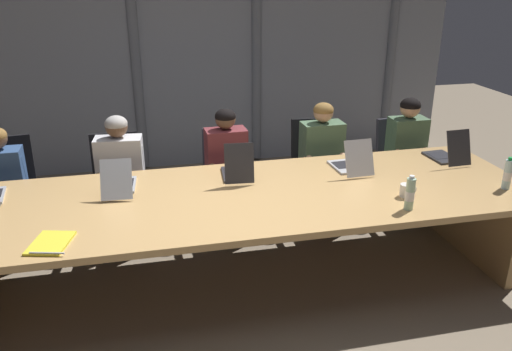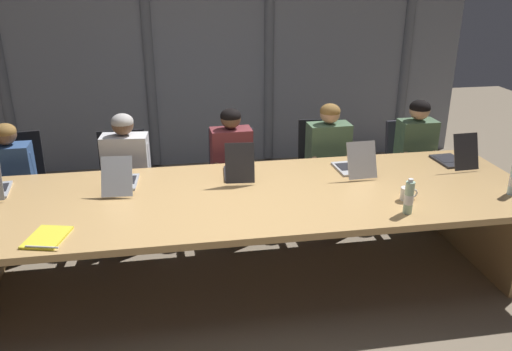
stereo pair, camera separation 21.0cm
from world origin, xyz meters
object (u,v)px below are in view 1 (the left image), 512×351
person_right_end (410,150)px  office_chair_right_mid (315,181)px  office_chair_center (226,190)px  coffee_mug_near (406,190)px  water_bottle_secondary (508,174)px  office_chair_left_end (14,207)px  person_right_mid (324,157)px  office_chair_right_end (401,175)px  person_left_mid (120,173)px  laptop_right_end (447,154)px  spiral_notepad (50,243)px  laptop_left_mid (119,183)px  person_left_end (2,186)px  office_chair_left_mid (119,199)px  person_center (228,165)px  water_bottle_primary (410,194)px  laptop_center (237,171)px  laptop_right_mid (351,164)px

person_right_end → office_chair_right_mid: bearing=-99.4°
office_chair_center → coffee_mug_near: 1.83m
office_chair_right_mid → water_bottle_secondary: bearing=43.1°
office_chair_left_end → person_right_mid: 2.87m
office_chair_right_end → water_bottle_secondary: size_ratio=3.53×
office_chair_left_end → person_left_mid: person_left_mid is taller
laptop_right_end → spiral_notepad: size_ratio=1.24×
laptop_right_end → office_chair_right_end: size_ratio=0.48×
laptop_left_mid → coffee_mug_near: bearing=-102.1°
laptop_left_mid → person_left_end: size_ratio=0.43×
office_chair_left_mid → spiral_notepad: bearing=-14.7°
office_chair_left_end → laptop_right_end: bearing=70.8°
laptop_left_mid → person_center: (0.95, 0.61, -0.15)m
office_chair_left_end → water_bottle_secondary: bearing=61.9°
water_bottle_primary → office_chair_left_mid: bearing=142.5°
water_bottle_secondary → person_center: bearing=147.6°
office_chair_right_end → spiral_notepad: size_ratio=2.57×
office_chair_left_mid → coffee_mug_near: (2.14, -1.36, 0.45)m
laptop_right_end → person_right_end: (-0.03, 0.57, -0.15)m
laptop_left_mid → office_chair_left_end: size_ratio=0.50×
water_bottle_primary → office_chair_right_end: bearing=62.8°
laptop_center → person_right_end: 1.94m
laptop_left_mid → office_chair_center: size_ratio=0.53×
office_chair_right_mid → water_bottle_secondary: water_bottle_secondary is taller
office_chair_left_end → water_bottle_secondary: (3.88, -1.40, 0.51)m
office_chair_left_mid → water_bottle_secondary: size_ratio=3.66×
person_left_mid → person_right_mid: bearing=95.6°
person_right_mid → person_left_mid: bearing=-91.2°
water_bottle_primary → spiral_notepad: water_bottle_primary is taller
laptop_right_end → office_chair_right_end: 0.87m
person_left_mid → water_bottle_primary: person_left_mid is taller
laptop_center → coffee_mug_near: laptop_center is taller
laptop_right_end → spiral_notepad: 3.32m
person_center → water_bottle_secondary: (1.96, -1.24, 0.21)m
office_chair_right_mid → person_center: 0.97m
laptop_left_mid → person_left_mid: person_left_mid is taller
laptop_right_end → person_right_mid: bearing=55.3°
office_chair_left_mid → person_right_mid: size_ratio=0.80×
person_right_end → person_center: bearing=-89.6°
office_chair_right_end → person_left_mid: person_left_mid is taller
office_chair_left_end → water_bottle_secondary: size_ratio=3.77×
office_chair_left_mid → water_bottle_primary: bearing=50.6°
laptop_right_end → office_chair_center: bearing=65.9°
water_bottle_secondary → laptop_right_mid: bearing=148.0°
office_chair_right_mid → person_right_mid: bearing=17.0°
laptop_right_mid → laptop_right_end: laptop_right_end is taller
office_chair_right_mid → water_bottle_secondary: 1.83m
person_left_end → spiral_notepad: bearing=22.1°
person_right_mid → office_chair_right_mid: bearing=-170.3°
office_chair_center → spiral_notepad: (-1.35, -1.54, 0.42)m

